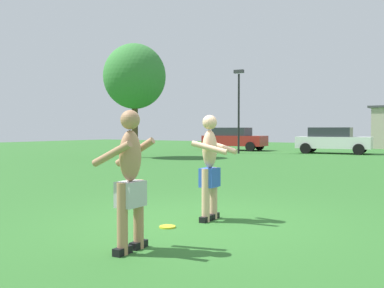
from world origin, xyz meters
The scene contains 8 objects.
ground_plane centered at (0.00, 0.00, 0.00)m, with size 80.00×80.00×0.00m, color #2D6628.
player_near centered at (0.18, -1.95, 0.91)m, with size 0.59×0.61×1.73m.
player_in_blue centered at (0.09, 0.15, 0.91)m, with size 0.62×0.57×1.72m.
frisbee centered at (-0.19, -0.66, 0.01)m, with size 0.25×0.25×0.03m, color yellow.
car_red_near_post centered at (-10.31, 21.49, 0.82)m, with size 4.41×2.26×1.58m.
car_white_far_end centered at (-3.38, 21.02, 0.82)m, with size 4.46×2.38×1.58m.
lamp_post centered at (-8.20, 17.96, 3.15)m, with size 0.60×0.24×5.05m.
tree_right_field centered at (-11.11, 11.72, 4.19)m, with size 3.23×3.23×5.90m.
Camera 1 is at (3.68, -6.06, 1.50)m, focal length 41.24 mm.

